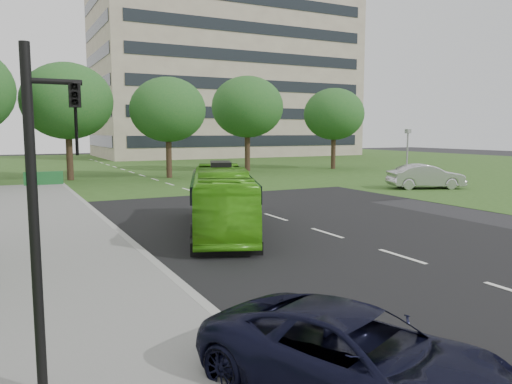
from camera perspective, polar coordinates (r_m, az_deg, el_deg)
ground at (r=17.63m, az=11.86°, el=-5.83°), size 160.00×160.00×0.00m
street_surfaces at (r=37.79m, az=-10.74°, el=1.00°), size 120.00×120.00×0.15m
office_building at (r=82.60m, az=-3.48°, el=12.93°), size 40.10×20.10×25.00m
tree_park_b at (r=42.14m, az=-20.78°, el=9.67°), size 7.00×7.00×9.18m
tree_park_c at (r=42.21m, az=-10.03°, el=9.24°), size 6.24×6.24×8.29m
tree_park_d at (r=48.54m, az=-1.00°, el=9.68°), size 6.90×6.90×9.13m
tree_park_e at (r=52.26m, az=8.91°, el=8.77°), size 6.19×6.19×8.25m
bus at (r=19.26m, az=-3.93°, el=-0.88°), size 5.11×9.06×2.48m
sedan at (r=35.61m, az=18.84°, el=1.69°), size 5.30×3.47×1.65m
suv at (r=7.59m, az=11.44°, el=-18.04°), size 3.90×5.23×1.32m
traffic_light at (r=7.43m, az=-22.96°, el=-0.56°), size 0.80×0.22×5.02m
camera_pole at (r=35.16m, az=16.91°, el=4.57°), size 0.41×0.39×4.01m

